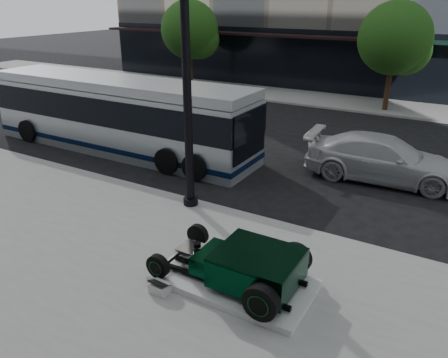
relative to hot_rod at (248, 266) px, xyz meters
The scene contains 9 objects.
ground 5.56m from the hot_rod, 109.54° to the left, with size 120.00×120.00×0.00m, color black.
sidewalk_far 19.30m from the hot_rod, 95.49° to the left, with size 70.00×4.00×0.12m, color gray.
street_trees 18.54m from the hot_rod, 92.20° to the left, with size 29.80×3.80×5.70m.
display_plinth 0.60m from the hot_rod, behind, with size 3.40×1.80×0.15m, color silver.
hot_rod is the anchor object (origin of this frame).
info_plaque 1.92m from the hot_rod, 145.99° to the right, with size 0.41×0.32×0.31m.
lamppost 5.41m from the hot_rod, 140.25° to the left, with size 0.44×0.44×8.02m.
transit_bus 10.89m from the hot_rod, 146.57° to the left, with size 12.12×2.88×2.92m.
white_sedan 8.11m from the hot_rod, 82.27° to the left, with size 2.15×5.28×1.53m, color silver.
Camera 1 is at (5.31, -12.14, 5.92)m, focal length 35.00 mm.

